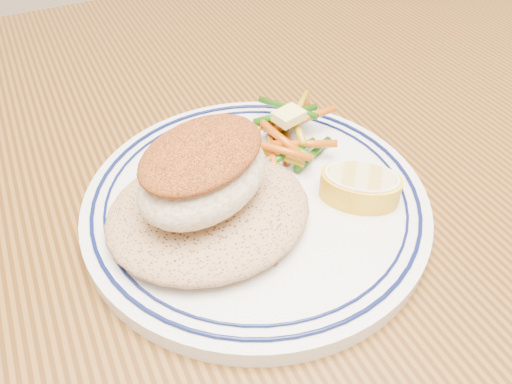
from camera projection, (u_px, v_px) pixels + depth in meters
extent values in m
cube|color=#47290E|center=(280.00, 191.00, 0.45)|extent=(1.50, 0.90, 0.04)
cylinder|color=#47290E|center=(454.00, 122.00, 1.17)|extent=(0.07, 0.07, 0.71)
cylinder|color=silver|center=(256.00, 203.00, 0.40)|extent=(0.27, 0.27, 0.01)
torus|color=#0A113F|center=(256.00, 196.00, 0.39)|extent=(0.26, 0.26, 0.00)
torus|color=#0A113F|center=(256.00, 196.00, 0.39)|extent=(0.24, 0.24, 0.00)
ellipsoid|color=#A37951|center=(209.00, 208.00, 0.36)|extent=(0.15, 0.13, 0.03)
ellipsoid|color=beige|center=(203.00, 177.00, 0.34)|extent=(0.13, 0.11, 0.05)
ellipsoid|color=#924617|center=(202.00, 153.00, 0.33)|extent=(0.12, 0.10, 0.02)
cylinder|color=#B54A09|center=(286.00, 141.00, 0.44)|extent=(0.03, 0.06, 0.01)
cylinder|color=#184809|center=(313.00, 154.00, 0.42)|extent=(0.05, 0.03, 0.01)
cylinder|color=#184809|center=(268.00, 163.00, 0.41)|extent=(0.03, 0.04, 0.01)
cylinder|color=#B68B13|center=(281.00, 125.00, 0.45)|extent=(0.05, 0.05, 0.01)
cylinder|color=#B68B13|center=(271.00, 149.00, 0.42)|extent=(0.03, 0.04, 0.01)
cylinder|color=#184809|center=(290.00, 123.00, 0.45)|extent=(0.05, 0.03, 0.01)
cylinder|color=#B54A09|center=(287.00, 115.00, 0.45)|extent=(0.06, 0.02, 0.01)
cylinder|color=#184809|center=(290.00, 153.00, 0.41)|extent=(0.06, 0.03, 0.01)
cylinder|color=#184809|center=(289.00, 146.00, 0.42)|extent=(0.02, 0.05, 0.01)
cylinder|color=#B54A09|center=(272.00, 153.00, 0.41)|extent=(0.03, 0.06, 0.01)
cylinder|color=#B68B13|center=(272.00, 154.00, 0.41)|extent=(0.04, 0.04, 0.01)
cylinder|color=#B68B13|center=(269.00, 121.00, 0.44)|extent=(0.05, 0.02, 0.01)
cylinder|color=#B54A09|center=(304.00, 144.00, 0.42)|extent=(0.05, 0.03, 0.01)
cylinder|color=#B54A09|center=(278.00, 136.00, 0.42)|extent=(0.02, 0.05, 0.01)
cylinder|color=#B68B13|center=(296.00, 125.00, 0.43)|extent=(0.02, 0.06, 0.01)
cylinder|color=#B54A09|center=(306.00, 118.00, 0.44)|extent=(0.06, 0.01, 0.01)
cylinder|color=#184809|center=(286.00, 115.00, 0.44)|extent=(0.06, 0.01, 0.01)
cylinder|color=#B54A09|center=(279.00, 149.00, 0.40)|extent=(0.04, 0.05, 0.01)
cylinder|color=#B68B13|center=(299.00, 107.00, 0.45)|extent=(0.04, 0.04, 0.01)
cylinder|color=#184809|center=(288.00, 108.00, 0.45)|extent=(0.04, 0.05, 0.01)
cube|color=#E9DE72|center=(289.00, 116.00, 0.42)|extent=(0.03, 0.02, 0.01)
torus|color=white|center=(362.00, 176.00, 0.38)|extent=(0.08, 0.08, 0.00)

